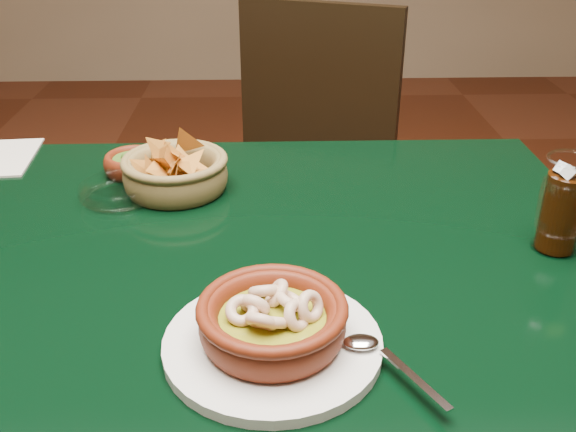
{
  "coord_description": "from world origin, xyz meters",
  "views": [
    {
      "loc": [
        0.12,
        -0.75,
        1.19
      ],
      "look_at": [
        0.14,
        -0.02,
        0.81
      ],
      "focal_mm": 40.0,
      "sensor_mm": 36.0,
      "label": 1
    }
  ],
  "objects_px": {
    "shrimp_plate": "(273,326)",
    "chip_basket": "(175,173)",
    "dining_chair": "(300,185)",
    "dining_table": "(189,309)",
    "cola_drink": "(563,206)"
  },
  "relations": [
    {
      "from": "shrimp_plate",
      "to": "chip_basket",
      "type": "height_order",
      "value": "chip_basket"
    },
    {
      "from": "shrimp_plate",
      "to": "dining_chair",
      "type": "bearing_deg",
      "value": 85.25
    },
    {
      "from": "dining_chair",
      "to": "chip_basket",
      "type": "distance_m",
      "value": 0.62
    },
    {
      "from": "dining_table",
      "to": "cola_drink",
      "type": "distance_m",
      "value": 0.53
    },
    {
      "from": "dining_chair",
      "to": "shrimp_plate",
      "type": "height_order",
      "value": "dining_chair"
    },
    {
      "from": "chip_basket",
      "to": "cola_drink",
      "type": "bearing_deg",
      "value": -20.81
    },
    {
      "from": "dining_chair",
      "to": "cola_drink",
      "type": "height_order",
      "value": "dining_chair"
    },
    {
      "from": "chip_basket",
      "to": "cola_drink",
      "type": "height_order",
      "value": "cola_drink"
    },
    {
      "from": "dining_table",
      "to": "shrimp_plate",
      "type": "xyz_separation_m",
      "value": [
        0.12,
        -0.21,
        0.13
      ]
    },
    {
      "from": "dining_table",
      "to": "shrimp_plate",
      "type": "bearing_deg",
      "value": -60.46
    },
    {
      "from": "dining_table",
      "to": "shrimp_plate",
      "type": "relative_size",
      "value": 4.27
    },
    {
      "from": "shrimp_plate",
      "to": "cola_drink",
      "type": "bearing_deg",
      "value": 27.14
    },
    {
      "from": "dining_chair",
      "to": "chip_basket",
      "type": "xyz_separation_m",
      "value": [
        -0.23,
        -0.51,
        0.26
      ]
    },
    {
      "from": "dining_table",
      "to": "shrimp_plate",
      "type": "height_order",
      "value": "shrimp_plate"
    },
    {
      "from": "dining_table",
      "to": "cola_drink",
      "type": "xyz_separation_m",
      "value": [
        0.5,
        -0.01,
        0.16
      ]
    }
  ]
}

